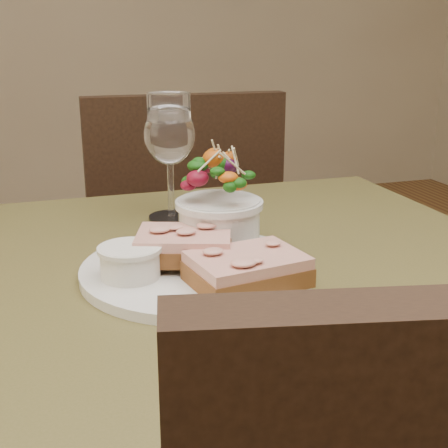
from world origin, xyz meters
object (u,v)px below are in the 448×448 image
object	(u,v)px
dinner_plate	(197,270)
salad_bowl	(219,201)
sandwich_back	(184,245)
cafe_table	(227,348)
chair_far	(176,327)
sandwich_front	(247,269)
ramekin	(130,260)
wine_glass	(170,138)

from	to	relation	value
dinner_plate	salad_bowl	size ratio (longest dim) A/B	2.16
sandwich_back	salad_bowl	size ratio (longest dim) A/B	1.03
sandwich_back	cafe_table	bearing A→B (deg)	4.53
chair_far	salad_bowl	xyz separation A→B (m)	(-0.10, -0.70, 0.53)
sandwich_front	ramekin	distance (m)	0.13
cafe_table	sandwich_front	world-z (taller)	sandwich_front
cafe_table	dinner_plate	size ratio (longest dim) A/B	2.92
dinner_plate	sandwich_front	bearing A→B (deg)	-60.95
salad_bowl	wine_glass	xyz separation A→B (m)	(-0.02, 0.18, 0.05)
chair_far	ramekin	size ratio (longest dim) A/B	13.53
sandwich_front	ramekin	bearing A→B (deg)	145.12
cafe_table	ramekin	size ratio (longest dim) A/B	12.03
dinner_plate	sandwich_front	xyz separation A→B (m)	(0.04, -0.07, 0.02)
salad_bowl	ramekin	bearing A→B (deg)	-151.66
cafe_table	chair_far	size ratio (longest dim) A/B	0.89
dinner_plate	ramekin	distance (m)	0.09
ramekin	sandwich_back	bearing A→B (deg)	16.72
dinner_plate	sandwich_front	world-z (taller)	sandwich_front
ramekin	wine_glass	world-z (taller)	wine_glass
dinner_plate	cafe_table	bearing A→B (deg)	-5.74
chair_far	salad_bowl	world-z (taller)	chair_far
chair_far	dinner_plate	distance (m)	0.90
chair_far	ramekin	distance (m)	0.93
sandwich_back	salad_bowl	bearing A→B (deg)	58.13
ramekin	wine_glass	size ratio (longest dim) A/B	0.38
cafe_table	sandwich_back	distance (m)	0.15
cafe_table	salad_bowl	size ratio (longest dim) A/B	6.30
sandwich_back	salad_bowl	xyz separation A→B (m)	(0.06, 0.05, 0.04)
sandwich_front	ramekin	size ratio (longest dim) A/B	2.00
sandwich_back	ramekin	distance (m)	0.07
cafe_table	salad_bowl	world-z (taller)	salad_bowl
sandwich_front	chair_far	bearing A→B (deg)	73.51
cafe_table	sandwich_front	bearing A→B (deg)	-87.93
cafe_table	ramekin	world-z (taller)	ramekin
sandwich_front	cafe_table	bearing A→B (deg)	82.88
sandwich_front	sandwich_back	distance (m)	0.09
sandwich_front	sandwich_back	world-z (taller)	sandwich_back
ramekin	sandwich_front	bearing A→B (deg)	-25.69
sandwich_front	wine_glass	world-z (taller)	wine_glass
salad_bowl	dinner_plate	bearing A→B (deg)	-128.66
chair_far	sandwich_back	size ratio (longest dim) A/B	6.85
sandwich_back	wine_glass	xyz separation A→B (m)	(0.04, 0.22, 0.09)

